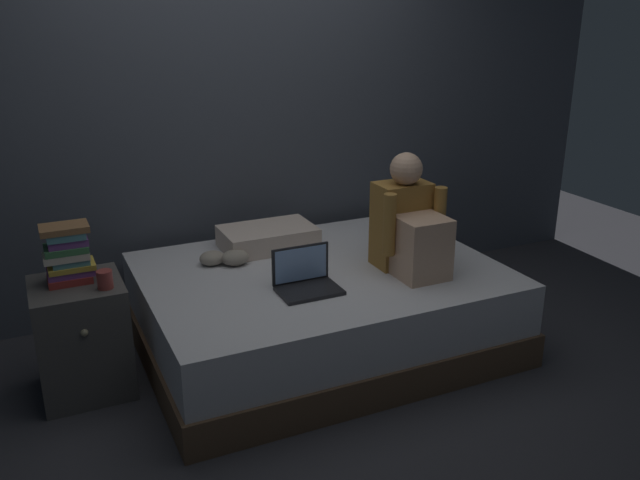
% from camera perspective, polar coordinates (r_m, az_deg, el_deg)
% --- Properties ---
extents(ground_plane, '(8.00, 8.00, 0.00)m').
position_cam_1_polar(ground_plane, '(3.67, -0.82, -11.54)').
color(ground_plane, '#2D2D33').
extents(wall_back, '(5.60, 0.10, 2.70)m').
position_cam_1_polar(wall_back, '(4.30, -7.61, 12.10)').
color(wall_back, '#424751').
rests_on(wall_back, ground_plane).
extents(bed, '(2.00, 1.50, 0.48)m').
position_cam_1_polar(bed, '(3.87, 0.06, -5.79)').
color(bed, brown).
rests_on(bed, ground_plane).
extents(nightstand, '(0.44, 0.46, 0.59)m').
position_cam_1_polar(nightstand, '(3.62, -19.65, -7.86)').
color(nightstand, '#474442').
rests_on(nightstand, ground_plane).
extents(person_sitting, '(0.39, 0.44, 0.66)m').
position_cam_1_polar(person_sitting, '(3.71, 7.66, 1.12)').
color(person_sitting, olive).
rests_on(person_sitting, bed).
extents(laptop, '(0.32, 0.23, 0.22)m').
position_cam_1_polar(laptop, '(3.48, -1.23, -3.41)').
color(laptop, black).
rests_on(laptop, bed).
extents(pillow, '(0.56, 0.36, 0.13)m').
position_cam_1_polar(pillow, '(4.09, -4.47, 0.22)').
color(pillow, beige).
rests_on(pillow, bed).
extents(book_stack, '(0.24, 0.16, 0.29)m').
position_cam_1_polar(book_stack, '(3.48, -20.73, -1.13)').
color(book_stack, '#9E2D28').
rests_on(book_stack, nightstand).
extents(mug, '(0.08, 0.08, 0.09)m').
position_cam_1_polar(mug, '(3.38, -17.90, -3.23)').
color(mug, '#933833').
rests_on(mug, nightstand).
extents(clothes_pile, '(0.27, 0.19, 0.09)m').
position_cam_1_polar(clothes_pile, '(3.85, -8.12, -1.51)').
color(clothes_pile, gray).
rests_on(clothes_pile, bed).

